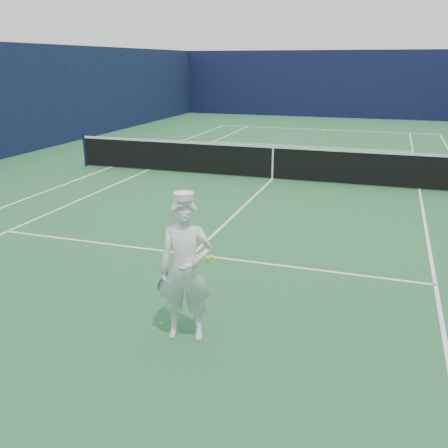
{
  "coord_description": "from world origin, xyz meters",
  "views": [
    {
      "loc": [
        3.2,
        -14.24,
        3.35
      ],
      "look_at": [
        0.98,
        -7.53,
        1.04
      ],
      "focal_mm": 40.0,
      "sensor_mm": 36.0,
      "label": 1
    }
  ],
  "objects": [
    {
      "name": "ground",
      "position": [
        0.0,
        0.0,
        0.0
      ],
      "size": [
        80.0,
        80.0,
        0.0
      ],
      "primitive_type": "plane",
      "color": "#256134",
      "rests_on": "ground"
    },
    {
      "name": "court_markings",
      "position": [
        0.0,
        0.0,
        0.0
      ],
      "size": [
        11.03,
        23.83,
        0.01
      ],
      "color": "white",
      "rests_on": "ground"
    },
    {
      "name": "tennis_net",
      "position": [
        0.0,
        0.0,
        0.55
      ],
      "size": [
        12.88,
        0.09,
        1.07
      ],
      "color": "#141E4C",
      "rests_on": "ground"
    },
    {
      "name": "windscreen_fence",
      "position": [
        0.0,
        0.0,
        2.0
      ],
      "size": [
        20.12,
        36.12,
        4.0
      ],
      "color": "black",
      "rests_on": "ground"
    },
    {
      "name": "tennis_player",
      "position": [
        0.98,
        -9.03,
        0.92
      ],
      "size": [
        0.85,
        0.58,
        1.89
      ],
      "rotation": [
        0.0,
        0.0,
        0.23
      ],
      "color": "white",
      "rests_on": "ground"
    }
  ]
}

